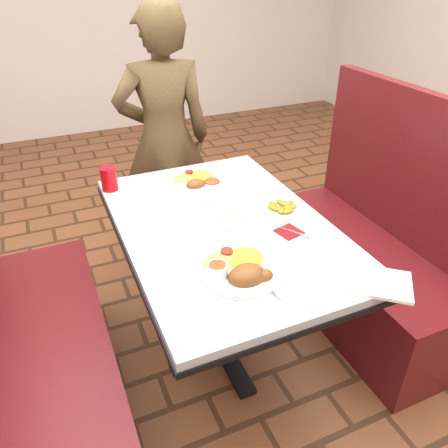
{
  "coord_description": "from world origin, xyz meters",
  "views": [
    {
      "loc": [
        -0.6,
        -1.37,
        1.67
      ],
      "look_at": [
        0.0,
        0.0,
        0.75
      ],
      "focal_mm": 35.0,
      "sensor_mm": 36.0,
      "label": 1
    }
  ],
  "objects_px": {
    "booth_bench_right": "(365,261)",
    "plantain_plate": "(282,209)",
    "far_dinner_plate": "(198,179)",
    "dining_table": "(224,244)",
    "near_dinner_plate": "(241,264)",
    "diner_person": "(165,141)",
    "red_tumbler": "(109,179)",
    "booth_bench_left": "(38,358)"
  },
  "relations": [
    {
      "from": "booth_bench_right",
      "to": "plantain_plate",
      "type": "distance_m",
      "value": 0.69
    },
    {
      "from": "far_dinner_plate",
      "to": "plantain_plate",
      "type": "height_order",
      "value": "far_dinner_plate"
    },
    {
      "from": "dining_table",
      "to": "near_dinner_plate",
      "type": "xyz_separation_m",
      "value": [
        -0.07,
        -0.31,
        0.13
      ]
    },
    {
      "from": "diner_person",
      "to": "near_dinner_plate",
      "type": "relative_size",
      "value": 5.01
    },
    {
      "from": "dining_table",
      "to": "plantain_plate",
      "type": "relative_size",
      "value": 6.29
    },
    {
      "from": "near_dinner_plate",
      "to": "far_dinner_plate",
      "type": "relative_size",
      "value": 1.12
    },
    {
      "from": "far_dinner_plate",
      "to": "dining_table",
      "type": "bearing_deg",
      "value": -95.0
    },
    {
      "from": "far_dinner_plate",
      "to": "red_tumbler",
      "type": "xyz_separation_m",
      "value": [
        -0.39,
        0.1,
        0.03
      ]
    },
    {
      "from": "dining_table",
      "to": "diner_person",
      "type": "xyz_separation_m",
      "value": [
        0.05,
        0.98,
        0.1
      ]
    },
    {
      "from": "booth_bench_left",
      "to": "diner_person",
      "type": "height_order",
      "value": "diner_person"
    },
    {
      "from": "booth_bench_left",
      "to": "far_dinner_plate",
      "type": "distance_m",
      "value": 1.02
    },
    {
      "from": "booth_bench_left",
      "to": "red_tumbler",
      "type": "height_order",
      "value": "booth_bench_left"
    },
    {
      "from": "plantain_plate",
      "to": "red_tumbler",
      "type": "distance_m",
      "value": 0.8
    },
    {
      "from": "diner_person",
      "to": "near_dinner_plate",
      "type": "xyz_separation_m",
      "value": [
        -0.12,
        -1.29,
        0.03
      ]
    },
    {
      "from": "near_dinner_plate",
      "to": "plantain_plate",
      "type": "relative_size",
      "value": 1.56
    },
    {
      "from": "plantain_plate",
      "to": "far_dinner_plate",
      "type": "bearing_deg",
      "value": 120.74
    },
    {
      "from": "dining_table",
      "to": "near_dinner_plate",
      "type": "relative_size",
      "value": 4.03
    },
    {
      "from": "dining_table",
      "to": "diner_person",
      "type": "height_order",
      "value": "diner_person"
    },
    {
      "from": "near_dinner_plate",
      "to": "red_tumbler",
      "type": "xyz_separation_m",
      "value": [
        -0.29,
        0.8,
        0.02
      ]
    },
    {
      "from": "diner_person",
      "to": "plantain_plate",
      "type": "xyz_separation_m",
      "value": [
        0.22,
        -0.99,
        0.01
      ]
    },
    {
      "from": "booth_bench_left",
      "to": "plantain_plate",
      "type": "height_order",
      "value": "booth_bench_left"
    },
    {
      "from": "booth_bench_left",
      "to": "diner_person",
      "type": "bearing_deg",
      "value": 49.14
    },
    {
      "from": "booth_bench_right",
      "to": "red_tumbler",
      "type": "distance_m",
      "value": 1.34
    },
    {
      "from": "booth_bench_left",
      "to": "booth_bench_right",
      "type": "bearing_deg",
      "value": 0.0
    },
    {
      "from": "near_dinner_plate",
      "to": "red_tumbler",
      "type": "relative_size",
      "value": 2.73
    },
    {
      "from": "booth_bench_left",
      "to": "near_dinner_plate",
      "type": "height_order",
      "value": "booth_bench_left"
    },
    {
      "from": "dining_table",
      "to": "booth_bench_left",
      "type": "xyz_separation_m",
      "value": [
        -0.8,
        0.0,
        -0.32
      ]
    },
    {
      "from": "far_dinner_plate",
      "to": "red_tumbler",
      "type": "height_order",
      "value": "red_tumbler"
    },
    {
      "from": "booth_bench_left",
      "to": "far_dinner_plate",
      "type": "height_order",
      "value": "booth_bench_left"
    },
    {
      "from": "diner_person",
      "to": "booth_bench_right",
      "type": "bearing_deg",
      "value": 134.75
    },
    {
      "from": "diner_person",
      "to": "red_tumbler",
      "type": "height_order",
      "value": "diner_person"
    },
    {
      "from": "dining_table",
      "to": "red_tumbler",
      "type": "relative_size",
      "value": 11.01
    },
    {
      "from": "booth_bench_right",
      "to": "red_tumbler",
      "type": "xyz_separation_m",
      "value": [
        -1.16,
        0.49,
        0.48
      ]
    },
    {
      "from": "near_dinner_plate",
      "to": "far_dinner_plate",
      "type": "height_order",
      "value": "near_dinner_plate"
    },
    {
      "from": "booth_bench_right",
      "to": "diner_person",
      "type": "xyz_separation_m",
      "value": [
        -0.75,
        0.98,
        0.42
      ]
    },
    {
      "from": "near_dinner_plate",
      "to": "plantain_plate",
      "type": "height_order",
      "value": "near_dinner_plate"
    },
    {
      "from": "dining_table",
      "to": "red_tumbler",
      "type": "xyz_separation_m",
      "value": [
        -0.36,
        0.49,
        0.15
      ]
    },
    {
      "from": "dining_table",
      "to": "red_tumbler",
      "type": "height_order",
      "value": "red_tumbler"
    },
    {
      "from": "near_dinner_plate",
      "to": "plantain_plate",
      "type": "distance_m",
      "value": 0.46
    },
    {
      "from": "dining_table",
      "to": "plantain_plate",
      "type": "height_order",
      "value": "plantain_plate"
    },
    {
      "from": "booth_bench_right",
      "to": "far_dinner_plate",
      "type": "bearing_deg",
      "value": 153.02
    },
    {
      "from": "diner_person",
      "to": "plantain_plate",
      "type": "height_order",
      "value": "diner_person"
    }
  ]
}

